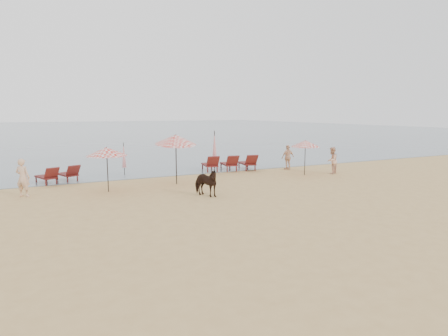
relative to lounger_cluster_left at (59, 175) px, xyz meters
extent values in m
plane|color=tan|center=(7.01, -10.68, -0.44)|extent=(120.00, 120.00, 0.00)
cube|color=#51606B|center=(7.01, 69.32, -0.44)|extent=(160.00, 140.00, 0.06)
cube|color=maroon|center=(-0.61, 0.02, -0.09)|extent=(1.13, 1.57, 0.08)
cube|color=maroon|center=(-0.33, -0.70, 0.20)|extent=(0.79, 0.67, 0.63)
cube|color=maroon|center=(0.44, 0.42, -0.09)|extent=(1.13, 1.57, 0.08)
cube|color=maroon|center=(0.71, -0.30, 0.20)|extent=(0.79, 0.67, 0.63)
cube|color=maroon|center=(8.83, 0.16, -0.04)|extent=(1.00, 1.71, 0.09)
cube|color=maroon|center=(8.68, -0.68, 0.28)|extent=(0.82, 0.64, 0.70)
cube|color=maroon|center=(10.07, -0.05, -0.04)|extent=(1.00, 1.71, 0.09)
cube|color=maroon|center=(9.93, -0.90, 0.28)|extent=(0.82, 0.64, 0.70)
cube|color=maroon|center=(11.31, -0.26, -0.04)|extent=(1.00, 1.71, 0.09)
cube|color=maroon|center=(11.17, -1.11, 0.28)|extent=(0.82, 0.64, 0.70)
cylinder|color=black|center=(2.00, -3.49, 0.53)|extent=(0.04, 0.04, 1.95)
cone|color=red|center=(2.00, -3.49, 1.46)|extent=(1.86, 1.86, 0.40)
sphere|color=black|center=(2.00, -3.49, 1.64)|extent=(0.07, 0.07, 0.07)
cylinder|color=black|center=(5.53, -3.03, 0.75)|extent=(0.06, 0.06, 2.38)
cone|color=red|center=(5.53, -3.03, 1.89)|extent=(2.11, 2.15, 0.72)
sphere|color=black|center=(5.53, -3.03, 2.11)|extent=(0.09, 0.09, 0.09)
cylinder|color=black|center=(13.32, -3.70, 0.52)|extent=(0.04, 0.04, 1.92)
cone|color=red|center=(13.32, -3.70, 1.44)|extent=(1.71, 1.71, 0.38)
sphere|color=black|center=(13.32, -3.70, 1.61)|extent=(0.07, 0.07, 0.07)
cylinder|color=black|center=(3.61, 0.85, 0.54)|extent=(0.04, 0.04, 1.96)
cone|color=red|center=(3.61, 0.85, 0.77)|extent=(0.24, 0.24, 1.47)
cylinder|color=black|center=(8.88, -0.49, 0.86)|extent=(0.06, 0.06, 2.60)
cone|color=red|center=(8.88, -0.49, 1.17)|extent=(0.32, 0.32, 1.95)
imported|color=black|center=(5.74, -6.37, 0.18)|extent=(1.23, 1.62, 1.24)
imported|color=#D6A786|center=(-1.54, -2.88, 0.41)|extent=(0.74, 0.67, 1.71)
imported|color=#DFA98B|center=(15.12, -4.03, 0.37)|extent=(0.99, 0.92, 1.63)
imported|color=#E0AD8C|center=(13.69, -1.47, 0.36)|extent=(0.97, 0.45, 1.61)
camera|label=1|loc=(-0.65, -21.43, 3.27)|focal=30.00mm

